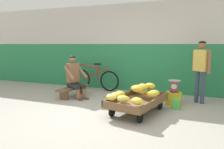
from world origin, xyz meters
name	(u,v)px	position (x,y,z in m)	size (l,w,h in m)	color
ground_plane	(100,116)	(0.00, 0.00, 0.00)	(80.00, 80.00, 0.00)	#A39E93
back_wall	(137,48)	(0.00, 2.76, 1.34)	(16.00, 0.30, 2.68)	#287F4C
banana_cart	(137,102)	(0.65, 0.51, 0.24)	(1.12, 1.58, 0.36)	brown
banana_pile	(136,92)	(0.62, 0.47, 0.46)	(1.01, 1.48, 0.27)	yellow
low_bench	(73,89)	(-1.40, 1.26, 0.20)	(0.42, 1.13, 0.27)	brown
vendor_seated	(75,77)	(-1.32, 1.22, 0.57)	(0.74, 0.64, 1.14)	brown
plastic_crate	(174,98)	(1.29, 1.49, 0.15)	(0.36, 0.28, 0.30)	gold
weighing_scale	(174,86)	(1.29, 1.49, 0.45)	(0.30, 0.30, 0.29)	#28282D
bicycle_near_left	(95,79)	(-1.24, 2.31, 0.35)	(1.66, 0.48, 0.86)	black
customer_adult	(201,65)	(1.87, 1.85, 0.95)	(0.42, 0.35, 1.53)	#38425B
shopping_bag	(176,104)	(1.39, 1.09, 0.12)	(0.18, 0.12, 0.24)	green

